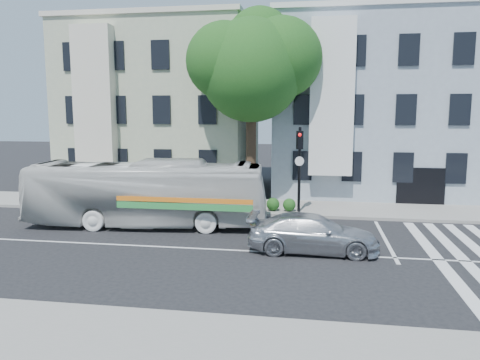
# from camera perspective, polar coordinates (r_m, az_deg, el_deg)

# --- Properties ---
(ground) EXTENTS (120.00, 120.00, 0.00)m
(ground) POSITION_cam_1_polar(r_m,az_deg,el_deg) (18.30, -2.37, -8.48)
(ground) COLOR black
(ground) RESTS_ON ground
(sidewalk_far) EXTENTS (80.00, 4.00, 0.15)m
(sidewalk_far) POSITION_cam_1_polar(r_m,az_deg,el_deg) (25.93, 1.18, -3.28)
(sidewalk_far) COLOR gray
(sidewalk_far) RESTS_ON ground
(sidewalk_near) EXTENTS (80.00, 4.00, 0.15)m
(sidewalk_near) POSITION_cam_1_polar(r_m,az_deg,el_deg) (11.11, -11.17, -19.82)
(sidewalk_near) COLOR gray
(sidewalk_near) RESTS_ON ground
(building_left) EXTENTS (12.00, 10.00, 11.00)m
(building_left) POSITION_cam_1_polar(r_m,az_deg,el_deg) (33.84, -9.05, 8.58)
(building_left) COLOR #A1AC90
(building_left) RESTS_ON ground
(building_right) EXTENTS (12.00, 10.00, 11.00)m
(building_right) POSITION_cam_1_polar(r_m,az_deg,el_deg) (32.34, 15.52, 8.40)
(building_right) COLOR #8995A3
(building_right) RESTS_ON ground
(street_tree) EXTENTS (7.30, 5.90, 11.10)m
(street_tree) POSITION_cam_1_polar(r_m,az_deg,el_deg) (26.25, 1.59, 13.88)
(street_tree) COLOR #2D2116
(street_tree) RESTS_ON ground
(bus) EXTENTS (3.52, 11.26, 3.09)m
(bus) POSITION_cam_1_polar(r_m,az_deg,el_deg) (22.07, -11.29, -1.61)
(bus) COLOR silver
(bus) RESTS_ON ground
(sedan) EXTENTS (2.01, 4.93, 1.43)m
(sedan) POSITION_cam_1_polar(r_m,az_deg,el_deg) (18.06, 8.88, -6.44)
(sedan) COLOR silver
(sedan) RESTS_ON ground
(hedge) EXTENTS (8.39, 3.22, 0.70)m
(hedge) POSITION_cam_1_polar(r_m,az_deg,el_deg) (25.05, -3.74, -2.72)
(hedge) COLOR #275C1E
(hedge) RESTS_ON sidewalk_far
(traffic_signal) EXTENTS (0.45, 0.54, 4.52)m
(traffic_signal) POSITION_cam_1_polar(r_m,az_deg,el_deg) (23.97, 7.26, 2.59)
(traffic_signal) COLOR black
(traffic_signal) RESTS_ON ground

